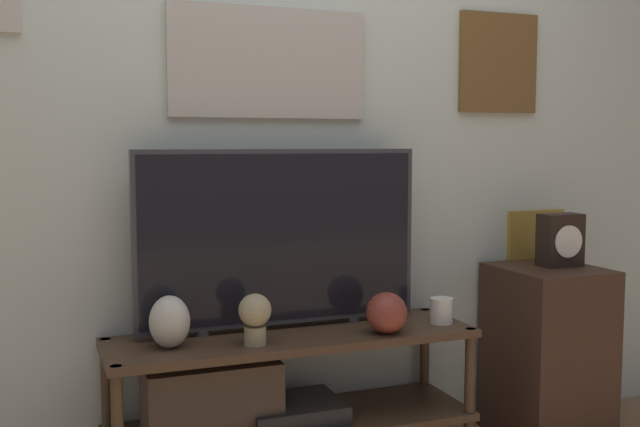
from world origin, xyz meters
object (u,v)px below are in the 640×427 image
(vase_urn_stoneware, at_px, (170,322))
(decorative_bust, at_px, (255,315))
(vase_round_glass, at_px, (386,313))
(television, at_px, (280,237))
(candle_jar, at_px, (441,311))
(mantel_clock, at_px, (560,240))

(vase_urn_stoneware, xyz_separation_m, decorative_bust, (0.29, -0.07, 0.01))
(vase_round_glass, bearing_deg, decorative_bust, 177.22)
(television, relative_size, decorative_bust, 6.05)
(vase_urn_stoneware, relative_size, decorative_bust, 1.00)
(vase_round_glass, height_order, candle_jar, vase_round_glass)
(vase_round_glass, xyz_separation_m, vase_urn_stoneware, (-0.79, 0.10, 0.01))
(television, height_order, vase_round_glass, television)
(vase_urn_stoneware, xyz_separation_m, mantel_clock, (1.67, 0.02, 0.20))
(candle_jar, bearing_deg, decorative_bust, -177.12)
(television, xyz_separation_m, vase_round_glass, (0.34, -0.21, -0.27))
(vase_urn_stoneware, xyz_separation_m, candle_jar, (1.06, -0.03, -0.04))
(decorative_bust, bearing_deg, vase_urn_stoneware, 165.83)
(vase_round_glass, relative_size, mantel_clock, 0.69)
(television, relative_size, vase_round_glass, 7.12)
(television, xyz_separation_m, candle_jar, (0.62, -0.15, -0.30))
(television, relative_size, vase_urn_stoneware, 6.02)
(mantel_clock, bearing_deg, vase_round_glass, -172.46)
(decorative_bust, bearing_deg, candle_jar, 2.88)
(candle_jar, xyz_separation_m, decorative_bust, (-0.77, -0.04, 0.06))
(vase_round_glass, distance_m, vase_urn_stoneware, 0.79)
(candle_jar, xyz_separation_m, mantel_clock, (0.61, 0.05, 0.24))
(television, relative_size, mantel_clock, 4.91)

